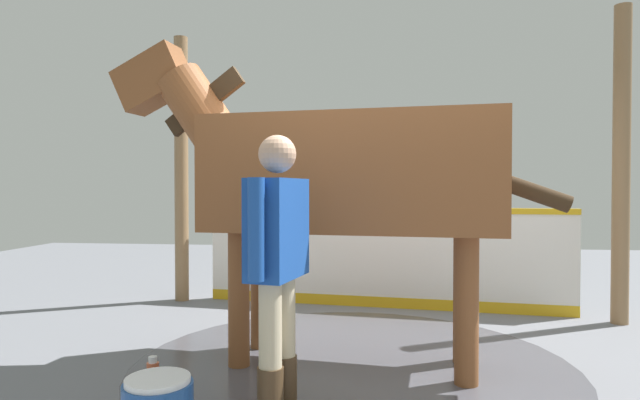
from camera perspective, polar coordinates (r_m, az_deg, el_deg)
ground_plane at (r=4.17m, az=6.81°, el=-17.40°), size 16.00×16.00×0.02m
wet_patch at (r=4.14m, az=3.55°, el=-17.34°), size 3.30×3.30×0.00m
barrier_wall at (r=5.92m, az=6.76°, el=-6.60°), size 4.04×0.55×1.12m
roof_post_near at (r=6.40m, az=-14.85°, el=3.25°), size 0.16×0.16×3.11m
roof_post_far at (r=5.90m, az=29.95°, el=3.30°), size 0.16×0.16×3.11m
horse at (r=3.95m, az=1.81°, el=2.85°), size 3.50×1.09×2.49m
handler at (r=3.04m, az=-4.64°, el=-6.08°), size 0.31×0.65×1.63m
bottle_spray at (r=3.76m, az=-17.73°, el=-17.71°), size 0.08×0.08×0.23m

